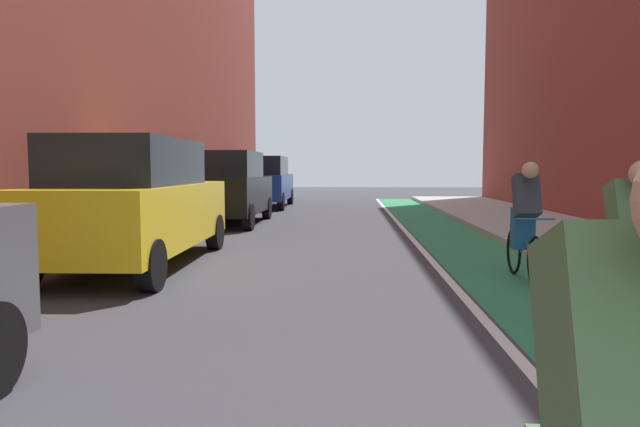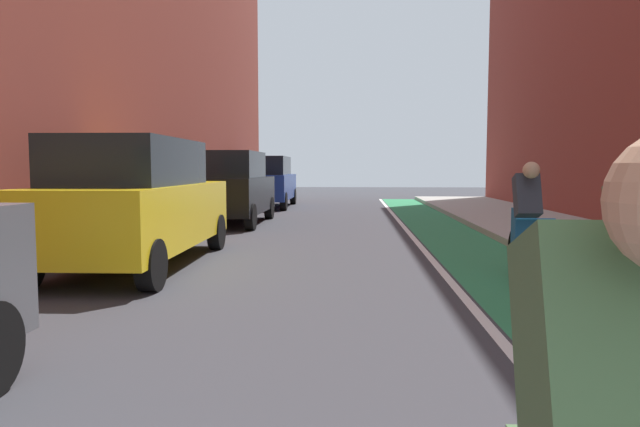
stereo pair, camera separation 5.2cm
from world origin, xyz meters
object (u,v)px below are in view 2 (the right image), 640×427
(parked_suv_black, at_px, (230,187))
(cyclist_mid, at_px, (627,256))
(cyclist_trailing, at_px, (526,222))
(parked_suv_yellow_cab, at_px, (137,202))
(parked_suv_blue, at_px, (268,181))

(parked_suv_black, height_order, cyclist_mid, parked_suv_black)
(parked_suv_black, distance_m, cyclist_trailing, 9.39)
(cyclist_trailing, bearing_deg, parked_suv_yellow_cab, 171.83)
(parked_suv_blue, distance_m, cyclist_trailing, 15.21)
(parked_suv_blue, relative_size, cyclist_trailing, 2.74)
(parked_suv_blue, xyz_separation_m, cyclist_trailing, (5.68, -14.11, -0.21))
(cyclist_mid, relative_size, cyclist_trailing, 0.98)
(parked_suv_yellow_cab, xyz_separation_m, parked_suv_blue, (-0.00, 13.30, 0.00))
(parked_suv_yellow_cab, height_order, cyclist_mid, parked_suv_yellow_cab)
(parked_suv_blue, distance_m, cyclist_mid, 17.94)
(parked_suv_blue, bearing_deg, parked_suv_yellow_cab, -90.00)
(parked_suv_yellow_cab, distance_m, cyclist_trailing, 5.75)
(parked_suv_yellow_cab, xyz_separation_m, parked_suv_black, (-0.00, 6.66, -0.00))
(parked_suv_blue, bearing_deg, cyclist_mid, -71.68)
(parked_suv_black, relative_size, parked_suv_blue, 0.91)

